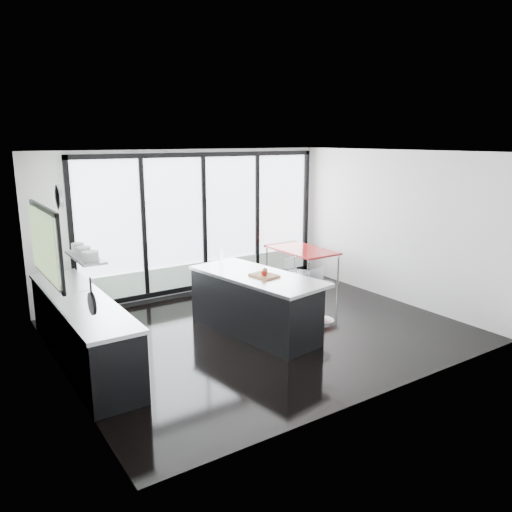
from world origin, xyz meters
TOP-DOWN VIEW (x-y plane):
  - floor at (0.00, 0.00)m, footprint 6.00×5.00m
  - ceiling at (0.00, 0.00)m, footprint 6.00×5.00m
  - wall_back at (0.27, 2.47)m, footprint 6.00×0.09m
  - wall_front at (0.00, -2.50)m, footprint 6.00×0.00m
  - wall_left at (-2.97, 0.27)m, footprint 0.26×5.00m
  - wall_right at (3.00, 0.00)m, footprint 0.00×5.00m
  - counter_cabinets at (-2.67, 0.40)m, footprint 0.69×3.24m
  - island at (-0.14, -0.00)m, footprint 1.33×2.42m
  - bar_stool_near at (1.07, -0.23)m, footprint 0.47×0.47m
  - bar_stool_far at (1.01, 0.34)m, footprint 0.60×0.60m
  - red_table at (2.05, 1.55)m, footprint 0.86×1.50m

SIDE VIEW (x-z plane):
  - floor at x=0.00m, z-range 0.00..0.00m
  - bar_stool_near at x=1.07m, z-range 0.00..0.68m
  - bar_stool_far at x=1.01m, z-range 0.00..0.74m
  - red_table at x=2.05m, z-range 0.00..0.80m
  - counter_cabinets at x=-2.67m, z-range -0.22..1.14m
  - island at x=-0.14m, z-range -0.13..1.08m
  - wall_back at x=0.27m, z-range -0.13..2.67m
  - wall_front at x=0.00m, z-range 0.00..2.80m
  - wall_right at x=3.00m, z-range 0.00..2.80m
  - wall_left at x=-2.97m, z-range 0.16..2.96m
  - ceiling at x=0.00m, z-range 2.80..2.80m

